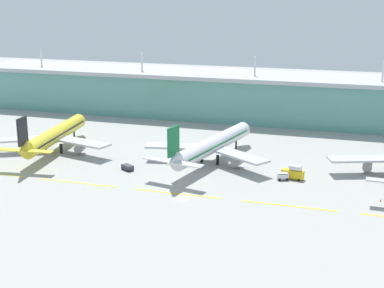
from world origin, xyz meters
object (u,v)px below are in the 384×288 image
fuel_truck (293,173)px  safety_cone_nose_front (381,200)px  pushback_tug (128,167)px  baggage_cart (283,176)px  airliner_near (54,136)px  airliner_middle (212,145)px

fuel_truck → safety_cone_nose_front: 30.27m
fuel_truck → pushback_tug: bearing=-172.4°
fuel_truck → baggage_cart: bearing=-148.6°
airliner_near → baggage_cart: airliner_near is taller
pushback_tug → safety_cone_nose_front: bearing=-3.7°
airliner_near → pushback_tug: (36.05, -12.94, -5.34)m
airliner_middle → baggage_cart: size_ratio=15.47×
airliner_middle → fuel_truck: (30.63, -9.80, -4.18)m
airliner_near → baggage_cart: 89.31m
airliner_near → pushback_tug: 38.67m
pushback_tug → fuel_truck: 56.47m
airliner_near → fuel_truck: airliner_near is taller
airliner_near → pushback_tug: airliner_near is taller
pushback_tug → baggage_cart: baggage_cart is taller
safety_cone_nose_front → fuel_truck: bearing=154.8°
safety_cone_nose_front → baggage_cart: bearing=160.3°
airliner_near → safety_cone_nose_front: airliner_near is taller
airliner_near → baggage_cart: bearing=-4.7°
airliner_middle → pushback_tug: (-25.33, -17.29, -5.35)m
safety_cone_nose_front → airliner_middle: bearing=158.7°
airliner_middle → pushback_tug: size_ratio=12.40×
fuel_truck → airliner_middle: bearing=162.3°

